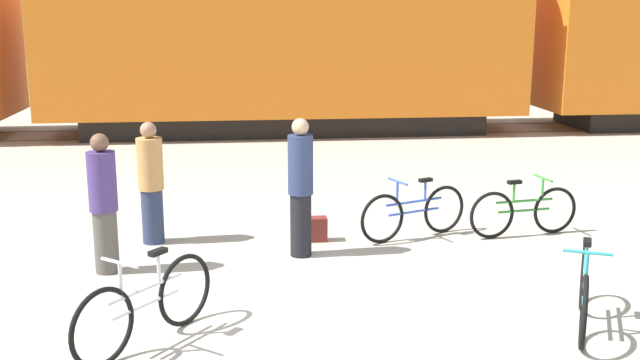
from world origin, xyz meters
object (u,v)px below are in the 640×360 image
Objects in this scene: bicycle_green at (524,211)px; person_in_navy at (301,187)px; freight_train at (284,25)px; person_in_tan at (151,183)px; bicycle_silver at (146,306)px; bicycle_teal at (584,291)px; bicycle_blue at (414,212)px; person_in_purple at (104,204)px; backpack at (317,229)px.

person_in_navy is at bearing -170.62° from bicycle_green.
freight_train is 9.87m from person_in_tan.
bicycle_green is 3.33m from person_in_navy.
bicycle_silver is 4.37m from bicycle_teal.
person_in_navy reaches higher than bicycle_teal.
bicycle_blue is 1.85m from person_in_navy.
bicycle_blue is (-1.02, 3.18, -0.01)m from bicycle_teal.
person_in_navy is (1.70, 2.51, 0.53)m from bicycle_silver.
person_in_navy is at bearing -67.26° from person_in_purple.
backpack is (2.71, 0.98, -0.70)m from person_in_purple.
bicycle_teal reaches higher than bicycle_blue.
backpack is (-1.38, 0.00, -0.20)m from bicycle_blue.
person_in_tan is at bearing -6.79° from person_in_purple.
freight_train is 13.15m from bicycle_teal.
person_in_purple is (-5.10, 2.20, 0.49)m from bicycle_teal.
person_in_purple reaches higher than bicycle_silver.
bicycle_teal is (4.37, -0.06, -0.01)m from bicycle_silver.
person_in_tan is 1.23m from person_in_purple.
bicycle_blue is at bearing 42.95° from bicycle_silver.
bicycle_green is at bearing 31.68° from bicycle_silver.
bicycle_green is at bearing -2.70° from bicycle_blue.
person_in_purple is (-0.73, 2.13, 0.47)m from bicycle_silver.
bicycle_green is 0.99× the size of person_in_tan.
bicycle_green is at bearing -1.45° from backpack.
person_in_navy reaches higher than bicycle_green.
person_in_tan is (-3.65, 0.17, 0.48)m from bicycle_blue.
person_in_tan is at bearing 95.16° from bicycle_silver.
bicycle_silver is at bearing -99.49° from freight_train.
bicycle_green is 1.05× the size of bicycle_teal.
bicycle_green is 0.96× the size of person_in_purple.
bicycle_teal is (2.25, -12.73, -2.38)m from freight_train.
person_in_purple is at bearing -160.00° from backpack.
person_in_tan reaches higher than bicycle_silver.
backpack is at bearing -56.05° from person_in_purple.
person_in_purple is at bearing -105.14° from freight_train.
person_in_navy reaches higher than backpack.
bicycle_blue is at bearing 177.30° from bicycle_green.
person_in_navy is at bearing 136.03° from bicycle_teal.
bicycle_teal is at bearing -99.36° from person_in_purple.
freight_train reaches higher than person_in_navy.
person_in_purple reaches higher than bicycle_teal.
bicycle_blue is (-1.58, 0.07, 0.01)m from bicycle_green.
bicycle_silver is 0.93× the size of bicycle_teal.
bicycle_silver is 3.33m from person_in_tan.
person_in_navy is (-0.42, -10.16, -1.84)m from freight_train.
person_in_navy is at bearing -92.36° from freight_train.
bicycle_teal is (-0.57, -3.11, 0.02)m from bicycle_green.
bicycle_silver is 3.08m from person_in_navy.
person_in_purple is (-2.43, -0.38, -0.05)m from person_in_navy.
bicycle_green is 3.16m from bicycle_teal.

